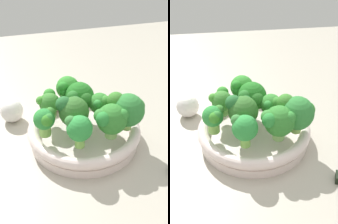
% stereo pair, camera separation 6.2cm
% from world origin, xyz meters
% --- Properties ---
extents(ground_plane, '(1.30, 1.30, 0.03)m').
position_xyz_m(ground_plane, '(0.00, 0.00, -0.01)').
color(ground_plane, '#B2AB9A').
extents(bowl, '(0.23, 0.23, 0.04)m').
position_xyz_m(bowl, '(-0.01, 0.02, 0.02)').
color(bowl, silver).
rests_on(bowl, ground_plane).
extents(broccoli_floret_0, '(0.05, 0.05, 0.06)m').
position_xyz_m(broccoli_floret_0, '(-0.06, -0.05, 0.07)').
color(broccoli_floret_0, '#77BA56').
rests_on(broccoli_floret_0, bowl).
extents(broccoli_floret_1, '(0.06, 0.06, 0.07)m').
position_xyz_m(broccoli_floret_1, '(-0.01, -0.01, 0.08)').
color(broccoli_floret_1, '#80BD5C').
rests_on(broccoli_floret_1, bowl).
extents(broccoli_floret_2, '(0.04, 0.04, 0.06)m').
position_xyz_m(broccoli_floret_2, '(-0.02, 0.05, 0.08)').
color(broccoli_floret_2, '#91CC66').
rests_on(broccoli_floret_2, bowl).
extents(broccoli_floret_3, '(0.05, 0.05, 0.07)m').
position_xyz_m(broccoli_floret_3, '(-0.09, -0.00, 0.08)').
color(broccoli_floret_3, '#9BD165').
rests_on(broccoli_floret_3, bowl).
extents(broccoli_floret_4, '(0.07, 0.06, 0.07)m').
position_xyz_m(broccoli_floret_4, '(-0.05, 0.02, 0.08)').
color(broccoli_floret_4, '#7AC153').
rests_on(broccoli_floret_4, bowl).
extents(broccoli_floret_5, '(0.05, 0.05, 0.06)m').
position_xyz_m(broccoli_floret_5, '(0.05, -0.01, 0.08)').
color(broccoli_floret_5, '#89CA57').
rests_on(broccoli_floret_5, bowl).
extents(broccoli_floret_6, '(0.05, 0.04, 0.06)m').
position_xyz_m(broccoli_floret_6, '(0.00, -0.06, 0.08)').
color(broccoli_floret_6, '#88C357').
rests_on(broccoli_floret_6, bowl).
extents(broccoli_floret_7, '(0.07, 0.07, 0.08)m').
position_xyz_m(broccoli_floret_7, '(0.02, 0.09, 0.09)').
color(broccoli_floret_7, '#A3D86A').
rests_on(broccoli_floret_7, bowl).
extents(broccoli_floret_8, '(0.06, 0.06, 0.07)m').
position_xyz_m(broccoli_floret_8, '(0.04, 0.05, 0.08)').
color(broccoli_floret_8, '#86BD63').
rests_on(broccoli_floret_8, bowl).
extents(garlic_bulb, '(0.05, 0.05, 0.05)m').
position_xyz_m(garlic_bulb, '(-0.12, -0.12, 0.03)').
color(garlic_bulb, silver).
rests_on(garlic_bulb, ground_plane).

